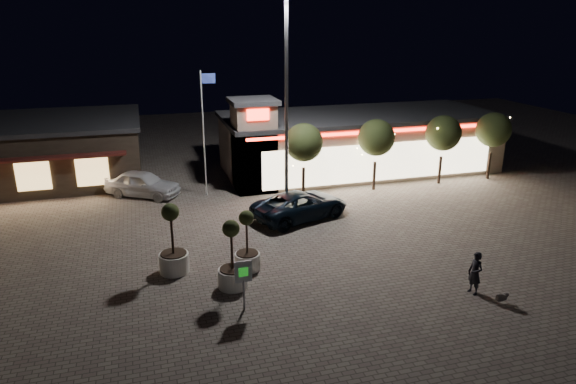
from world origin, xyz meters
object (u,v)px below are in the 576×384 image
object	(u,v)px
white_sedan	(142,184)
pedestrian	(475,273)
pickup_truck	(301,205)
planter_left	(173,251)
planter_mid	(232,267)
valet_sign	(243,276)

from	to	relation	value
white_sedan	pedestrian	distance (m)	21.30
pickup_truck	white_sedan	distance (m)	10.89
planter_left	planter_mid	world-z (taller)	planter_left
planter_mid	valet_sign	distance (m)	1.95
valet_sign	pickup_truck	bearing A→B (deg)	59.68
pickup_truck	planter_mid	world-z (taller)	planter_mid
pickup_truck	valet_sign	bearing A→B (deg)	130.53
pedestrian	planter_left	size ratio (longest dim) A/B	0.56
pedestrian	planter_mid	size ratio (longest dim) A/B	0.61
pedestrian	valet_sign	xyz separation A→B (m)	(-9.47, 1.48, 0.53)
planter_left	planter_mid	bearing A→B (deg)	-42.63
pickup_truck	pedestrian	world-z (taller)	pedestrian
white_sedan	planter_mid	world-z (taller)	planter_mid
planter_left	valet_sign	distance (m)	4.68
planter_left	planter_mid	xyz separation A→B (m)	(2.30, -2.11, -0.07)
pedestrian	planter_mid	xyz separation A→B (m)	(-9.57, 3.36, 0.02)
pedestrian	planter_mid	world-z (taller)	planter_mid
pedestrian	pickup_truck	bearing A→B (deg)	-166.79
pickup_truck	planter_left	distance (m)	8.92
white_sedan	planter_mid	distance (m)	13.95
white_sedan	valet_sign	world-z (taller)	valet_sign
pickup_truck	planter_mid	xyz separation A→B (m)	(-5.23, -6.90, 0.15)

